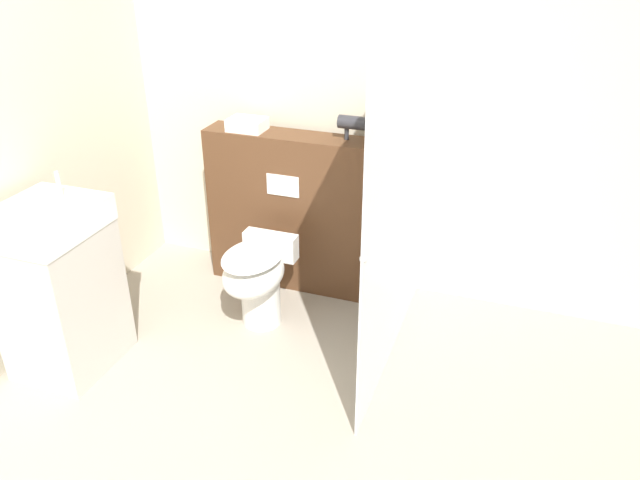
{
  "coord_description": "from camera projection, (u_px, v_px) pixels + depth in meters",
  "views": [
    {
      "loc": [
        1.21,
        -1.7,
        2.32
      ],
      "look_at": [
        0.18,
        1.21,
        0.7
      ],
      "focal_mm": 35.0,
      "sensor_mm": 36.0,
      "label": 1
    }
  ],
  "objects": [
    {
      "name": "sink_vanity",
      "position": [
        60.0,
        288.0,
        3.42
      ],
      "size": [
        0.48,
        0.56,
        1.13
      ],
      "color": "beige",
      "rests_on": "ground_plane"
    },
    {
      "name": "hair_drier",
      "position": [
        354.0,
        123.0,
        3.79
      ],
      "size": [
        0.2,
        0.08,
        0.15
      ],
      "color": "#2D2D33",
      "rests_on": "partition_panel"
    },
    {
      "name": "wall_back",
      "position": [
        338.0,
        103.0,
        3.98
      ],
      "size": [
        8.0,
        0.06,
        2.5
      ],
      "color": "beige",
      "rests_on": "ground_plane"
    },
    {
      "name": "toilet",
      "position": [
        257.0,
        278.0,
        3.82
      ],
      "size": [
        0.35,
        0.55,
        0.54
      ],
      "color": "white",
      "rests_on": "ground_plane"
    },
    {
      "name": "folded_towel",
      "position": [
        247.0,
        124.0,
        4.0
      ],
      "size": [
        0.23,
        0.18,
        0.08
      ],
      "color": "white",
      "rests_on": "partition_panel"
    },
    {
      "name": "partition_panel",
      "position": [
        291.0,
        212.0,
        4.2
      ],
      "size": [
        1.13,
        0.25,
        1.08
      ],
      "color": "#51331E",
      "rests_on": "ground_plane"
    },
    {
      "name": "shower_glass",
      "position": [
        401.0,
        190.0,
        3.26
      ],
      "size": [
        0.04,
        1.47,
        2.08
      ],
      "color": "silver",
      "rests_on": "ground_plane"
    }
  ]
}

